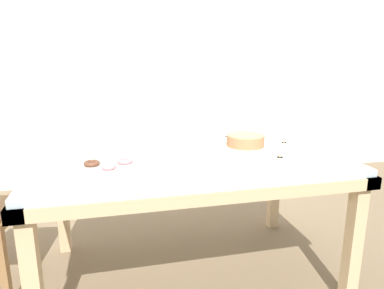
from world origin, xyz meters
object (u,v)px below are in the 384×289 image
at_px(plate_stack, 89,146).
at_px(tealight_near_cakes, 280,158).
at_px(cake_chocolate_round, 245,142).
at_px(tealight_left_edge, 284,144).
at_px(tealight_near_front, 227,138).
at_px(pastry_platter, 107,164).

relative_size(plate_stack, tealight_near_cakes, 5.25).
relative_size(cake_chocolate_round, tealight_left_edge, 7.36).
bearing_deg(cake_chocolate_round, tealight_near_front, 96.89).
bearing_deg(tealight_near_cakes, tealight_left_edge, 58.39).
xyz_separation_m(plate_stack, tealight_near_front, (0.89, 0.10, -0.01)).
height_order(plate_stack, tealight_near_cakes, plate_stack).
relative_size(cake_chocolate_round, plate_stack, 1.40).
distance_m(pastry_platter, tealight_near_front, 0.91).
xyz_separation_m(tealight_near_cakes, tealight_left_edge, (0.18, 0.30, 0.00)).
distance_m(tealight_left_edge, tealight_near_front, 0.38).
bearing_deg(plate_stack, tealight_near_cakes, -23.53).
relative_size(tealight_near_cakes, tealight_left_edge, 1.00).
bearing_deg(cake_chocolate_round, tealight_near_cakes, -74.69).
height_order(tealight_near_cakes, tealight_left_edge, same).
bearing_deg(tealight_left_edge, pastry_platter, -169.31).
bearing_deg(cake_chocolate_round, plate_stack, 171.07).
distance_m(pastry_platter, plate_stack, 0.36).
height_order(plate_stack, tealight_near_front, plate_stack).
bearing_deg(tealight_near_front, tealight_left_edge, -39.68).
bearing_deg(tealight_left_edge, plate_stack, 173.26).
bearing_deg(tealight_left_edge, tealight_near_front, 140.32).
distance_m(cake_chocolate_round, plate_stack, 0.94).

